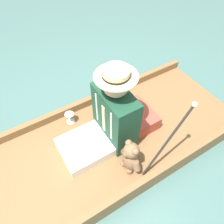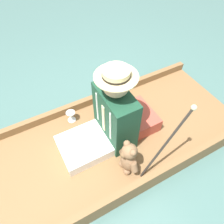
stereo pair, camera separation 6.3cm
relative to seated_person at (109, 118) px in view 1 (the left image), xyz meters
name	(u,v)px [view 1 (the left image)]	position (x,y,z in m)	size (l,w,h in m)	color
ground_plane	(101,151)	(-0.02, 0.11, -0.46)	(16.00, 16.00, 0.00)	#476B66
punt_boat	(101,147)	(-0.02, 0.11, -0.38)	(1.16, 2.99, 0.23)	brown
seat_cushion	(138,116)	(0.03, -0.37, -0.24)	(0.42, 0.29, 0.16)	#B24738
seated_person	(109,118)	(0.00, 0.00, 0.00)	(0.46, 0.75, 0.85)	white
teddy_bear	(130,157)	(-0.37, 0.01, -0.15)	(0.26, 0.15, 0.37)	#846042
wine_glass	(70,116)	(0.40, 0.25, -0.23)	(0.10, 0.10, 0.13)	silver
walking_cane	(171,137)	(-0.50, -0.27, 0.12)	(0.04, 0.38, 0.77)	#2D2823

